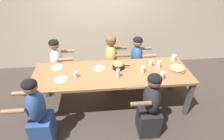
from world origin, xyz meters
The scene contains 20 objects.
ground_plane centered at (0.00, 0.00, 0.00)m, with size 18.00×18.00×0.00m, color #423833.
restaurant_back_panel centered at (0.00, 1.60, 1.60)m, with size 10.00×0.06×3.20m, color beige.
dining_table centered at (0.00, 0.00, 0.67)m, with size 2.69×0.86×0.74m.
pizza_board_main centered at (1.14, -0.02, 0.77)m, with size 0.31×0.31×0.05m.
skillet_bowl centered at (0.13, 0.13, 0.80)m, with size 0.30×0.21×0.13m.
empty_plate_a centered at (-0.84, -0.13, 0.75)m, with size 0.21×0.21×0.02m.
empty_plate_b centered at (-0.21, 0.15, 0.75)m, with size 0.20×0.20×0.02m.
empty_plate_c centered at (-0.96, 0.24, 0.75)m, with size 0.21×0.21×0.02m.
drinking_glass_a centered at (1.21, 0.31, 0.79)m, with size 0.08×0.08×0.10m.
drinking_glass_b centered at (-0.61, -0.08, 0.79)m, with size 0.06×0.06×0.10m.
drinking_glass_c centered at (0.08, -0.14, 0.80)m, with size 0.06×0.06×0.14m.
drinking_glass_d centered at (0.52, -0.05, 0.79)m, with size 0.07×0.07×0.11m.
drinking_glass_e centered at (0.85, 0.09, 0.79)m, with size 0.06×0.06×0.12m.
drinking_glass_f centered at (0.72, 0.15, 0.79)m, with size 0.07×0.07×0.11m.
drinking_glass_g centered at (0.78, -0.26, 0.80)m, with size 0.07×0.07×0.13m.
diner_far_midright centered at (0.58, 0.65, 0.51)m, with size 0.51×0.40×1.10m.
diner_far_center centered at (0.05, 0.65, 0.53)m, with size 0.51×0.40×1.15m.
diner_near_midright centered at (0.51, -0.65, 0.51)m, with size 0.51×0.40×1.11m.
diner_far_left centered at (-1.04, 0.65, 0.51)m, with size 0.51×0.40×1.11m.
diner_near_left centered at (-1.11, -0.65, 0.52)m, with size 0.51×0.40×1.13m.
Camera 1 is at (-0.24, -2.48, 2.40)m, focal length 28.00 mm.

